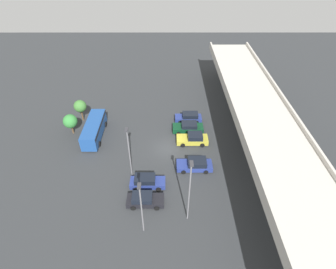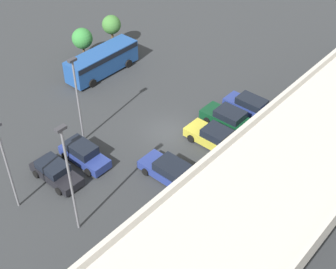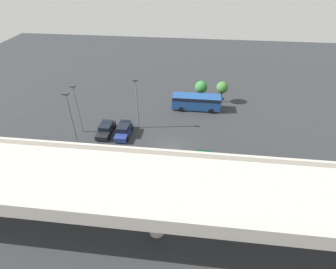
{
  "view_description": "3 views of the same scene",
  "coord_description": "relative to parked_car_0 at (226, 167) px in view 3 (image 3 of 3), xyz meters",
  "views": [
    {
      "loc": [
        29.21,
        0.12,
        25.96
      ],
      "look_at": [
        -0.13,
        0.13,
        2.54
      ],
      "focal_mm": 28.0,
      "sensor_mm": 36.0,
      "label": 1
    },
    {
      "loc": [
        23.64,
        20.68,
        25.27
      ],
      "look_at": [
        2.18,
        1.97,
        2.1
      ],
      "focal_mm": 50.0,
      "sensor_mm": 36.0,
      "label": 2
    },
    {
      "loc": [
        -2.81,
        27.68,
        22.13
      ],
      "look_at": [
        0.56,
        -0.97,
        1.67
      ],
      "focal_mm": 28.0,
      "sensor_mm": 36.0,
      "label": 3
    }
  ],
  "objects": [
    {
      "name": "lamp_post_mid_lot",
      "position": [
        18.96,
        -1.33,
        4.36
      ],
      "size": [
        0.7,
        0.35,
        8.8
      ],
      "color": "slate",
      "rests_on": "ground_plane"
    },
    {
      "name": "lamp_post_by_overpass",
      "position": [
        20.47,
        -6.16,
        3.65
      ],
      "size": [
        0.7,
        0.35,
        7.43
      ],
      "color": "slate",
      "rests_on": "ground_plane"
    },
    {
      "name": "ground_plane",
      "position": [
        7.04,
        -3.64,
        -0.74
      ],
      "size": [
        108.58,
        108.58,
        0.0
      ],
      "primitive_type": "plane",
      "color": "#2D3033"
    },
    {
      "name": "parked_car_3",
      "position": [
        11.13,
        0.16,
        -0.03
      ],
      "size": [
        2.26,
        4.82,
        1.52
      ],
      "rotation": [
        0.0,
        0.0,
        -1.57
      ],
      "color": "navy",
      "rests_on": "ground_plane"
    },
    {
      "name": "parked_car_5",
      "position": [
        16.93,
        -6.3,
        -0.05
      ],
      "size": [
        2.06,
        4.42,
        1.44
      ],
      "rotation": [
        0.0,
        0.0,
        1.57
      ],
      "color": "black",
      "rests_on": "ground_plane"
    },
    {
      "name": "parked_car_4",
      "position": [
        14.22,
        -6.18,
        0.04
      ],
      "size": [
        1.97,
        4.45,
        1.64
      ],
      "rotation": [
        0.0,
        0.0,
        1.57
      ],
      "color": "navy",
      "rests_on": "ground_plane"
    },
    {
      "name": "highway_overpass",
      "position": [
        7.04,
        9.16,
        5.07
      ],
      "size": [
        52.15,
        7.82,
        7.07
      ],
      "color": "#BCB7AD",
      "rests_on": "ground_plane"
    },
    {
      "name": "parked_car_0",
      "position": [
        0.0,
        0.0,
        0.0
      ],
      "size": [
        2.04,
        4.44,
        1.53
      ],
      "rotation": [
        0.0,
        0.0,
        -1.57
      ],
      "color": "navy",
      "rests_on": "ground_plane"
    },
    {
      "name": "tree_front_centre",
      "position": [
        3.37,
        -18.64,
        1.59
      ],
      "size": [
        2.17,
        2.17,
        3.43
      ],
      "color": "brown",
      "rests_on": "ground_plane"
    },
    {
      "name": "parked_car_1",
      "position": [
        2.82,
        -0.27,
        -0.01
      ],
      "size": [
        2.26,
        4.86,
        1.56
      ],
      "rotation": [
        0.0,
        0.0,
        -1.57
      ],
      "color": "#0C381E",
      "rests_on": "ground_plane"
    },
    {
      "name": "lamp_post_near_aisle",
      "position": [
        12.48,
        -8.28,
        3.84
      ],
      "size": [
        0.7,
        0.35,
        7.79
      ],
      "color": "slate",
      "rests_on": "ground_plane"
    },
    {
      "name": "parked_car_2",
      "position": [
        5.71,
        0.27,
        0.01
      ],
      "size": [
        2.25,
        4.72,
        1.63
      ],
      "rotation": [
        0.0,
        0.0,
        -1.57
      ],
      "color": "gold",
      "rests_on": "ground_plane"
    },
    {
      "name": "shuttle_bus",
      "position": [
        4.05,
        -14.98,
        0.73
      ],
      "size": [
        7.98,
        2.64,
        2.46
      ],
      "color": "#1E478C",
      "rests_on": "ground_plane"
    },
    {
      "name": "tree_front_left",
      "position": [
        -0.22,
        -17.96,
        2.04
      ],
      "size": [
        2.03,
        2.03,
        3.82
      ],
      "color": "brown",
      "rests_on": "ground_plane"
    }
  ]
}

